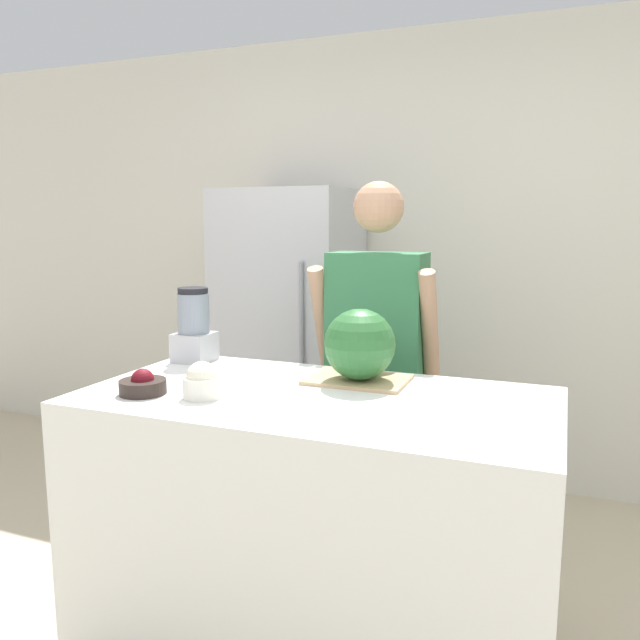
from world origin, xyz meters
TOP-DOWN VIEW (x-y plane):
  - wall_back at (0.00, 2.16)m, footprint 8.00×0.06m
  - counter_island at (0.00, 0.42)m, footprint 1.59×0.83m
  - refrigerator at (-0.72, 1.79)m, footprint 0.73×0.67m
  - person at (-0.00, 1.14)m, footprint 0.56×0.27m
  - cutting_board at (0.08, 0.63)m, footprint 0.36×0.26m
  - watermelon at (0.09, 0.62)m, footprint 0.26×0.26m
  - bowl_cherries at (-0.55, 0.21)m, footprint 0.16×0.16m
  - bowl_cream at (-0.34, 0.24)m, footprint 0.13×0.13m
  - blender at (-0.67, 0.71)m, footprint 0.15×0.15m

SIDE VIEW (x-z plane):
  - counter_island at x=0.00m, z-range 0.00..0.94m
  - refrigerator at x=-0.72m, z-range 0.00..1.70m
  - person at x=0.00m, z-range 0.02..1.72m
  - cutting_board at x=0.08m, z-range 0.94..0.96m
  - bowl_cherries at x=-0.55m, z-range 0.93..1.02m
  - bowl_cream at x=-0.34m, z-range 0.93..1.06m
  - watermelon at x=0.09m, z-range 0.96..1.21m
  - blender at x=-0.67m, z-range 0.93..1.24m
  - wall_back at x=0.00m, z-range 0.00..2.60m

